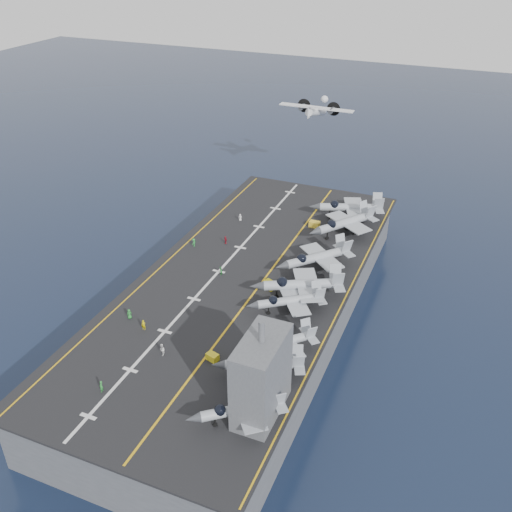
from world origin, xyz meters
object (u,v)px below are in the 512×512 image
at_px(fighter_jet_0, 242,408).
at_px(tow_cart_a, 212,357).
at_px(island_superstructure, 261,368).
at_px(transport_plane, 316,112).

relative_size(fighter_jet_0, tow_cart_a, 7.50).
bearing_deg(fighter_jet_0, island_superstructure, 57.73).
height_order(island_superstructure, tow_cart_a, island_superstructure).
bearing_deg(fighter_jet_0, transport_plane, 102.21).
relative_size(fighter_jet_0, transport_plane, 0.78).
bearing_deg(transport_plane, island_superstructure, -76.50).
relative_size(island_superstructure, tow_cart_a, 7.07).
xyz_separation_m(tow_cart_a, transport_plane, (-11.53, 85.96, 13.17)).
distance_m(fighter_jet_0, transport_plane, 98.22).
distance_m(island_superstructure, fighter_jet_0, 6.03).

